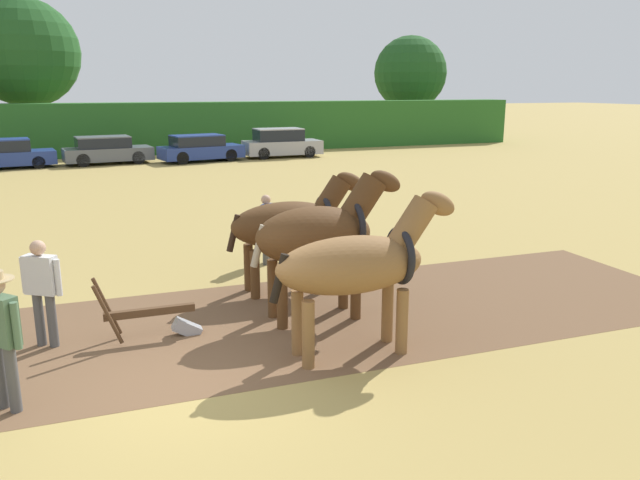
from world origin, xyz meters
The scene contains 16 objects.
ground_plane centered at (0.00, 0.00, 0.00)m, with size 240.00×240.00×0.00m, color #A88E4C.
plowed_furrow_strip centered at (-0.63, 1.79, 0.00)m, with size 20.59×4.46×0.01m, color brown.
hedgerow centered at (0.00, 30.45, 1.49)m, with size 55.19×1.98×2.98m, color #286023.
tree_center_left centered at (-3.35, 33.89, 5.80)m, with size 6.25×6.25×8.93m.
tree_center centered at (23.05, 35.18, 4.88)m, with size 5.46×5.46×7.63m.
draft_horse_lead_left centered at (2.54, 0.13, 1.37)m, with size 2.94×0.94×2.45m.
draft_horse_lead_right centered at (2.57, 1.71, 1.46)m, with size 2.73×1.07×2.57m.
draft_horse_trail_left centered at (2.61, 3.28, 1.32)m, with size 2.81×0.97×2.34m.
plow centered at (-0.13, 1.78, 0.32)m, with size 1.62×0.47×1.13m.
farmer_at_plow centered at (-1.76, 2.09, 0.96)m, with size 0.57×0.44×1.66m.
farmer_beside_team centered at (2.68, 5.27, 0.89)m, with size 0.41×0.56×1.56m.
farmer_onlooker_left centered at (-2.14, 0.15, 1.05)m, with size 0.48×0.54×1.77m.
parked_car_far_left centered at (-4.35, 26.03, 0.69)m, with size 4.67×2.32×1.43m.
parked_car_left centered at (0.41, 26.23, 0.69)m, with size 4.49×2.28×1.41m.
parked_car_center_left centered at (5.08, 25.50, 0.69)m, with size 4.55×2.46×1.41m.
parked_car_center centered at (9.73, 25.97, 0.77)m, with size 4.30×1.85×1.61m.
Camera 1 is at (-1.14, -7.70, 3.85)m, focal length 35.00 mm.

